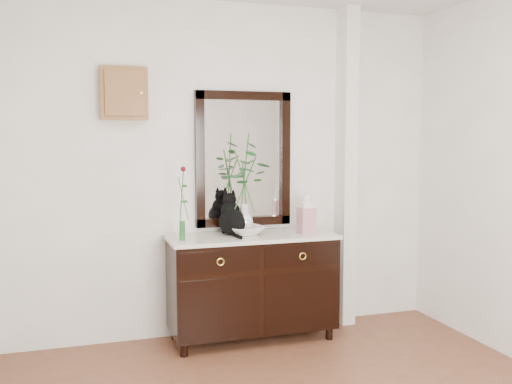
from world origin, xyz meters
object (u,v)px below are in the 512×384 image
object	(u,v)px
sideboard	(252,281)
cat	(233,214)
lotus_bowl	(245,230)
ginger_jar	(306,213)

from	to	relation	value
sideboard	cat	distance (m)	0.57
lotus_bowl	ginger_jar	distance (m)	0.52
sideboard	ginger_jar	world-z (taller)	ginger_jar
cat	lotus_bowl	world-z (taller)	cat
sideboard	ginger_jar	bearing A→B (deg)	-7.56
lotus_bowl	ginger_jar	size ratio (longest dim) A/B	0.88
lotus_bowl	cat	bearing A→B (deg)	158.66
cat	ginger_jar	bearing A→B (deg)	-17.01
sideboard	lotus_bowl	world-z (taller)	lotus_bowl
cat	lotus_bowl	xyz separation A→B (m)	(0.09, -0.03, -0.13)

